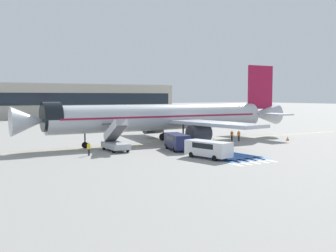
{
  "coord_description": "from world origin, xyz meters",
  "views": [
    {
      "loc": [
        -27.89,
        -50.54,
        6.96
      ],
      "look_at": [
        0.49,
        -3.28,
        2.79
      ],
      "focal_mm": 42.0,
      "sensor_mm": 36.0,
      "label": 1
    }
  ],
  "objects_px": {
    "ground_crew_2": "(173,138)",
    "traffic_cone_0": "(288,139)",
    "airliner": "(167,117)",
    "terminal_building": "(53,101)",
    "service_van_0": "(177,140)",
    "service_van_1": "(208,148)",
    "fuel_tanker": "(137,121)",
    "boarding_stairs_forward": "(115,143)",
    "baggage_cart": "(206,143)",
    "ground_crew_3": "(89,148)",
    "ground_crew_0": "(232,135)",
    "ground_crew_1": "(239,135)"
  },
  "relations": [
    {
      "from": "service_van_1",
      "to": "terminal_building",
      "type": "xyz_separation_m",
      "value": [
        8.19,
        96.92,
        4.37
      ]
    },
    {
      "from": "ground_crew_2",
      "to": "ground_crew_3",
      "type": "bearing_deg",
      "value": 48.68
    },
    {
      "from": "ground_crew_0",
      "to": "terminal_building",
      "type": "bearing_deg",
      "value": -177.9
    },
    {
      "from": "service_van_1",
      "to": "traffic_cone_0",
      "type": "xyz_separation_m",
      "value": [
        21.64,
        8.03,
        -0.88
      ]
    },
    {
      "from": "baggage_cart",
      "to": "terminal_building",
      "type": "height_order",
      "value": "terminal_building"
    },
    {
      "from": "ground_crew_1",
      "to": "ground_crew_0",
      "type": "bearing_deg",
      "value": 176.07
    },
    {
      "from": "baggage_cart",
      "to": "traffic_cone_0",
      "type": "relative_size",
      "value": 5.01
    },
    {
      "from": "fuel_tanker",
      "to": "ground_crew_0",
      "type": "height_order",
      "value": "fuel_tanker"
    },
    {
      "from": "service_van_0",
      "to": "ground_crew_2",
      "type": "xyz_separation_m",
      "value": [
        2.16,
        4.47,
        -0.24
      ]
    },
    {
      "from": "ground_crew_1",
      "to": "traffic_cone_0",
      "type": "relative_size",
      "value": 2.73
    },
    {
      "from": "fuel_tanker",
      "to": "terminal_building",
      "type": "distance_m",
      "value": 59.23
    },
    {
      "from": "ground_crew_1",
      "to": "service_van_1",
      "type": "bearing_deg",
      "value": -72.01
    },
    {
      "from": "airliner",
      "to": "terminal_building",
      "type": "distance_m",
      "value": 81.86
    },
    {
      "from": "ground_crew_0",
      "to": "traffic_cone_0",
      "type": "height_order",
      "value": "ground_crew_0"
    },
    {
      "from": "boarding_stairs_forward",
      "to": "ground_crew_1",
      "type": "distance_m",
      "value": 20.65
    },
    {
      "from": "boarding_stairs_forward",
      "to": "terminal_building",
      "type": "distance_m",
      "value": 87.31
    },
    {
      "from": "boarding_stairs_forward",
      "to": "service_van_1",
      "type": "bearing_deg",
      "value": -58.05
    },
    {
      "from": "ground_crew_3",
      "to": "ground_crew_0",
      "type": "bearing_deg",
      "value": -34.02
    },
    {
      "from": "ground_crew_2",
      "to": "ground_crew_3",
      "type": "relative_size",
      "value": 1.11
    },
    {
      "from": "traffic_cone_0",
      "to": "boarding_stairs_forward",
      "type": "bearing_deg",
      "value": 174.02
    },
    {
      "from": "airliner",
      "to": "terminal_building",
      "type": "xyz_separation_m",
      "value": [
        4.49,
        81.72,
        1.71
      ]
    },
    {
      "from": "baggage_cart",
      "to": "ground_crew_0",
      "type": "height_order",
      "value": "ground_crew_0"
    },
    {
      "from": "ground_crew_3",
      "to": "terminal_building",
      "type": "height_order",
      "value": "terminal_building"
    },
    {
      "from": "boarding_stairs_forward",
      "to": "service_van_1",
      "type": "height_order",
      "value": "boarding_stairs_forward"
    },
    {
      "from": "baggage_cart",
      "to": "ground_crew_2",
      "type": "height_order",
      "value": "ground_crew_2"
    },
    {
      "from": "fuel_tanker",
      "to": "service_van_1",
      "type": "xyz_separation_m",
      "value": [
        -9.9,
        -37.83,
        -0.6
      ]
    },
    {
      "from": "airliner",
      "to": "fuel_tanker",
      "type": "xyz_separation_m",
      "value": [
        6.2,
        22.63,
        -2.07
      ]
    },
    {
      "from": "service_van_0",
      "to": "service_van_1",
      "type": "distance_m",
      "value": 7.54
    },
    {
      "from": "fuel_tanker",
      "to": "ground_crew_0",
      "type": "xyz_separation_m",
      "value": [
        3.88,
        -25.59,
        -0.86
      ]
    },
    {
      "from": "airliner",
      "to": "ground_crew_2",
      "type": "distance_m",
      "value": 4.38
    },
    {
      "from": "fuel_tanker",
      "to": "boarding_stairs_forward",
      "type": "bearing_deg",
      "value": -33.87
    },
    {
      "from": "terminal_building",
      "to": "service_van_0",
      "type": "bearing_deg",
      "value": -94.87
    },
    {
      "from": "ground_crew_0",
      "to": "ground_crew_1",
      "type": "relative_size",
      "value": 0.99
    },
    {
      "from": "baggage_cart",
      "to": "service_van_0",
      "type": "bearing_deg",
      "value": 138.05
    },
    {
      "from": "ground_crew_2",
      "to": "traffic_cone_0",
      "type": "relative_size",
      "value": 2.96
    },
    {
      "from": "ground_crew_3",
      "to": "fuel_tanker",
      "type": "bearing_deg",
      "value": 12.69
    },
    {
      "from": "fuel_tanker",
      "to": "baggage_cart",
      "type": "bearing_deg",
      "value": -8.08
    },
    {
      "from": "boarding_stairs_forward",
      "to": "baggage_cart",
      "type": "height_order",
      "value": "boarding_stairs_forward"
    },
    {
      "from": "boarding_stairs_forward",
      "to": "baggage_cart",
      "type": "bearing_deg",
      "value": -2.62
    },
    {
      "from": "ground_crew_2",
      "to": "ground_crew_3",
      "type": "height_order",
      "value": "ground_crew_2"
    },
    {
      "from": "service_van_1",
      "to": "traffic_cone_0",
      "type": "bearing_deg",
      "value": 8.45
    },
    {
      "from": "ground_crew_2",
      "to": "service_van_1",
      "type": "bearing_deg",
      "value": 113.06
    },
    {
      "from": "fuel_tanker",
      "to": "airliner",
      "type": "bearing_deg",
      "value": -17.75
    },
    {
      "from": "fuel_tanker",
      "to": "service_van_1",
      "type": "height_order",
      "value": "fuel_tanker"
    },
    {
      "from": "ground_crew_1",
      "to": "ground_crew_3",
      "type": "bearing_deg",
      "value": -105.16
    },
    {
      "from": "ground_crew_2",
      "to": "ground_crew_3",
      "type": "distance_m",
      "value": 13.87
    },
    {
      "from": "service_van_0",
      "to": "ground_crew_3",
      "type": "distance_m",
      "value": 11.46
    },
    {
      "from": "airliner",
      "to": "boarding_stairs_forward",
      "type": "relative_size",
      "value": 8.39
    },
    {
      "from": "ground_crew_0",
      "to": "baggage_cart",
      "type": "bearing_deg",
      "value": -73.37
    },
    {
      "from": "ground_crew_2",
      "to": "baggage_cart",
      "type": "bearing_deg",
      "value": -167.81
    }
  ]
}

